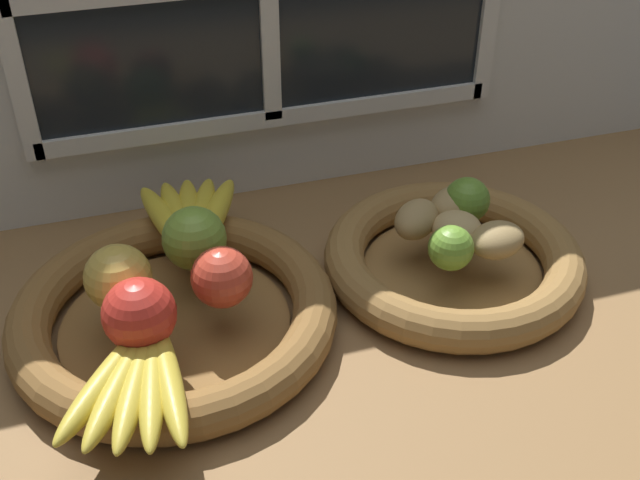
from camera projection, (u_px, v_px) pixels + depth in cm
name	position (u px, v px, depth cm)	size (l,w,h in cm)	color
ground_plane	(333.00, 314.00, 95.09)	(140.00, 90.00, 3.00)	olive
back_wall	(264.00, 0.00, 101.22)	(140.00, 4.60, 55.00)	silver
fruit_bowl_left	(174.00, 314.00, 89.25)	(37.57, 37.57, 5.09)	brown
fruit_bowl_right	(453.00, 260.00, 97.71)	(32.57, 32.57, 5.09)	olive
apple_red_front	(139.00, 314.00, 79.22)	(7.69, 7.69, 7.69)	red
apple_green_back	(194.00, 238.00, 90.23)	(7.56, 7.56, 7.56)	#7AA338
apple_golden_left	(118.00, 278.00, 84.34)	(7.42, 7.42, 7.42)	gold
apple_red_right	(222.00, 277.00, 84.84)	(6.88, 6.88, 6.88)	#CC422D
banana_bunch_front	(138.00, 377.00, 75.43)	(13.34, 19.44, 2.66)	gold
banana_bunch_back	(190.00, 219.00, 97.61)	(14.45, 19.37, 2.94)	yellow
potato_large	(457.00, 229.00, 94.97)	(6.13, 5.77, 4.01)	tan
potato_back	(456.00, 204.00, 99.24)	(7.67, 5.57, 4.34)	#A38451
potato_small	(497.00, 240.00, 93.06)	(7.17, 5.58, 4.00)	#A38451
potato_oblong	(416.00, 219.00, 96.32)	(7.23, 5.00, 4.39)	#A38451
lime_near	(451.00, 248.00, 90.50)	(5.41, 5.41, 5.41)	#6B9E33
lime_far	(467.00, 200.00, 98.62)	(5.83, 5.83, 5.83)	olive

